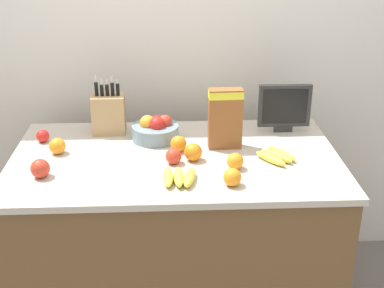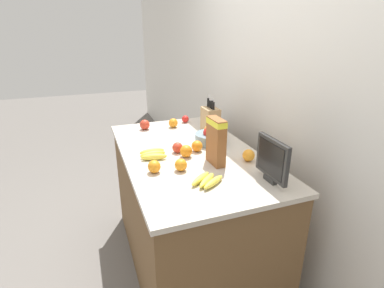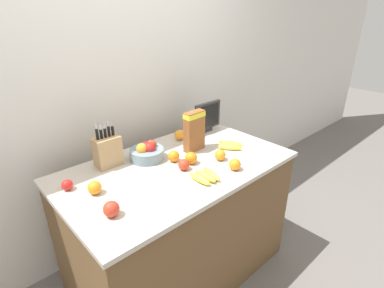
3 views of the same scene
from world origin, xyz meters
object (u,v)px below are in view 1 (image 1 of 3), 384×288
object	(u,v)px
cereal_box	(225,116)
banana_bunch_right	(276,156)
banana_bunch_left	(179,177)
orange_by_cereal	(232,177)
small_monitor	(285,107)
orange_front_center	(228,123)
knife_block	(109,114)
orange_near_bowl	(193,152)
apple_by_knife_block	(43,136)
orange_back_center	(235,161)
apple_near_bananas	(40,168)
fruit_bowl	(156,130)
orange_mid_left	(178,144)
orange_mid_right	(57,146)
apple_front	(173,156)

from	to	relation	value
cereal_box	banana_bunch_right	xyz separation A→B (m)	(0.22, -0.15, -0.14)
banana_bunch_left	orange_by_cereal	size ratio (longest dim) A/B	2.32
small_monitor	orange_front_center	world-z (taller)	small_monitor
knife_block	banana_bunch_right	xyz separation A→B (m)	(0.80, -0.36, -0.08)
cereal_box	orange_near_bowl	bearing A→B (deg)	-140.59
cereal_box	apple_by_knife_block	xyz separation A→B (m)	(-0.89, 0.11, -0.13)
knife_block	orange_back_center	bearing A→B (deg)	-36.97
banana_bunch_right	apple_by_knife_block	world-z (taller)	apple_by_knife_block
apple_near_bananas	orange_back_center	xyz separation A→B (m)	(0.84, 0.04, -0.00)
apple_by_knife_block	orange_front_center	xyz separation A→B (m)	(0.93, 0.11, 0.01)
fruit_bowl	orange_near_bowl	size ratio (longest dim) A/B	2.83
orange_mid_left	orange_front_center	bearing A→B (deg)	43.66
orange_near_bowl	orange_mid_left	world-z (taller)	orange_near_bowl
banana_bunch_right	cereal_box	bearing A→B (deg)	145.70
knife_block	small_monitor	world-z (taller)	knife_block
orange_mid_right	orange_near_bowl	size ratio (longest dim) A/B	0.95
banana_bunch_right	apple_near_bananas	distance (m)	1.05
banana_bunch_right	apple_front	bearing A→B (deg)	-177.71
banana_bunch_left	banana_bunch_right	size ratio (longest dim) A/B	0.82
apple_by_knife_block	orange_front_center	bearing A→B (deg)	6.63
banana_bunch_left	apple_by_knife_block	bearing A→B (deg)	145.60
knife_block	apple_by_knife_block	distance (m)	0.34
apple_near_bananas	orange_by_cereal	xyz separation A→B (m)	(0.81, -0.11, -0.00)
cereal_box	fruit_bowl	world-z (taller)	cereal_box
apple_by_knife_block	orange_back_center	size ratio (longest dim) A/B	0.86
cereal_box	fruit_bowl	distance (m)	0.37
orange_mid_right	orange_by_cereal	xyz separation A→B (m)	(0.78, -0.35, -0.00)
knife_block	fruit_bowl	world-z (taller)	knife_block
fruit_bowl	orange_front_center	size ratio (longest dim) A/B	2.96
fruit_bowl	banana_bunch_left	bearing A→B (deg)	-77.28
banana_bunch_right	orange_mid_left	bearing A→B (deg)	165.71
orange_near_bowl	fruit_bowl	bearing A→B (deg)	124.62
banana_bunch_left	orange_front_center	world-z (taller)	orange_front_center
cereal_box	orange_near_bowl	distance (m)	0.24
orange_by_cereal	orange_front_center	bearing A→B (deg)	85.46
banana_bunch_right	orange_back_center	distance (m)	0.22
cereal_box	orange_front_center	distance (m)	0.25
knife_block	orange_front_center	xyz separation A→B (m)	(0.61, 0.00, -0.06)
banana_bunch_right	orange_near_bowl	world-z (taller)	orange_near_bowl
orange_front_center	banana_bunch_left	bearing A→B (deg)	-115.73
cereal_box	orange_back_center	size ratio (longest dim) A/B	3.93
apple_by_knife_block	banana_bunch_right	bearing A→B (deg)	-12.99
fruit_bowl	orange_front_center	bearing A→B (deg)	14.93
cereal_box	fruit_bowl	xyz separation A→B (m)	(-0.33, 0.11, -0.11)
banana_bunch_right	orange_back_center	world-z (taller)	orange_back_center
apple_near_bananas	apple_by_knife_block	size ratio (longest dim) A/B	1.30
orange_mid_left	orange_near_bowl	bearing A→B (deg)	-57.66
orange_front_center	orange_back_center	distance (m)	0.45
banana_bunch_right	apple_by_knife_block	distance (m)	1.14
banana_bunch_left	fruit_bowl	bearing A→B (deg)	102.72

